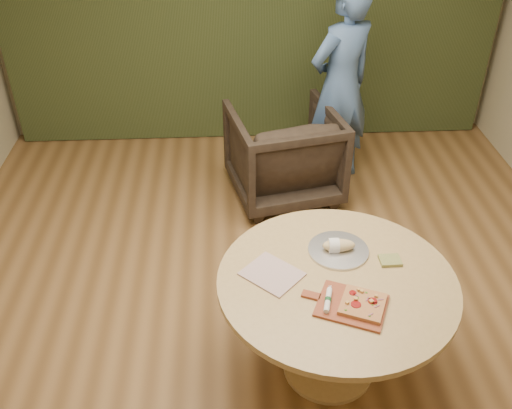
{
  "coord_description": "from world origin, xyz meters",
  "views": [
    {
      "loc": [
        -0.26,
        -2.6,
        2.89
      ],
      "look_at": [
        -0.1,
        0.25,
        0.9
      ],
      "focal_mm": 40.0,
      "sensor_mm": 36.0,
      "label": 1
    }
  ],
  "objects_px": {
    "pizza_paddle": "(350,305)",
    "bread_roll": "(337,245)",
    "serving_tray": "(338,250)",
    "flatbread_pizza": "(363,304)",
    "cutlery_roll": "(328,300)",
    "pedestal_table": "(335,297)",
    "person_standing": "(341,86)",
    "armchair": "(284,150)"
  },
  "relations": [
    {
      "from": "cutlery_roll",
      "to": "armchair",
      "type": "distance_m",
      "value": 2.21
    },
    {
      "from": "pedestal_table",
      "to": "cutlery_roll",
      "type": "relative_size",
      "value": 6.79
    },
    {
      "from": "cutlery_roll",
      "to": "bread_roll",
      "type": "distance_m",
      "value": 0.45
    },
    {
      "from": "pizza_paddle",
      "to": "bread_roll",
      "type": "height_order",
      "value": "bread_roll"
    },
    {
      "from": "cutlery_roll",
      "to": "pedestal_table",
      "type": "bearing_deg",
      "value": 81.06
    },
    {
      "from": "serving_tray",
      "to": "pizza_paddle",
      "type": "bearing_deg",
      "value": -92.42
    },
    {
      "from": "serving_tray",
      "to": "bread_roll",
      "type": "bearing_deg",
      "value": 180.0
    },
    {
      "from": "cutlery_roll",
      "to": "bread_roll",
      "type": "xyz_separation_m",
      "value": [
        0.12,
        0.43,
        0.01
      ]
    },
    {
      "from": "pizza_paddle",
      "to": "cutlery_roll",
      "type": "relative_size",
      "value": 2.4
    },
    {
      "from": "pedestal_table",
      "to": "cutlery_roll",
      "type": "bearing_deg",
      "value": -113.89
    },
    {
      "from": "pedestal_table",
      "to": "serving_tray",
      "type": "xyz_separation_m",
      "value": [
        0.05,
        0.24,
        0.15
      ]
    },
    {
      "from": "pizza_paddle",
      "to": "armchair",
      "type": "xyz_separation_m",
      "value": [
        -0.13,
        2.2,
        -0.3
      ]
    },
    {
      "from": "pedestal_table",
      "to": "armchair",
      "type": "xyz_separation_m",
      "value": [
        -0.1,
        1.99,
        -0.16
      ]
    },
    {
      "from": "pizza_paddle",
      "to": "serving_tray",
      "type": "bearing_deg",
      "value": 111.13
    },
    {
      "from": "armchair",
      "to": "serving_tray",
      "type": "bearing_deg",
      "value": 82.14
    },
    {
      "from": "serving_tray",
      "to": "bread_roll",
      "type": "xyz_separation_m",
      "value": [
        -0.01,
        0.0,
        0.04
      ]
    },
    {
      "from": "armchair",
      "to": "pedestal_table",
      "type": "bearing_deg",
      "value": 80.24
    },
    {
      "from": "pizza_paddle",
      "to": "bread_roll",
      "type": "xyz_separation_m",
      "value": [
        0.01,
        0.45,
        0.04
      ]
    },
    {
      "from": "pedestal_table",
      "to": "flatbread_pizza",
      "type": "relative_size",
      "value": 4.62
    },
    {
      "from": "pedestal_table",
      "to": "serving_tray",
      "type": "relative_size",
      "value": 3.76
    },
    {
      "from": "flatbread_pizza",
      "to": "serving_tray",
      "type": "bearing_deg",
      "value": 95.5
    },
    {
      "from": "armchair",
      "to": "bread_roll",
      "type": "bearing_deg",
      "value": 81.85
    },
    {
      "from": "serving_tray",
      "to": "bread_roll",
      "type": "height_order",
      "value": "bread_roll"
    },
    {
      "from": "pedestal_table",
      "to": "pizza_paddle",
      "type": "height_order",
      "value": "pizza_paddle"
    },
    {
      "from": "cutlery_roll",
      "to": "serving_tray",
      "type": "distance_m",
      "value": 0.45
    },
    {
      "from": "pizza_paddle",
      "to": "flatbread_pizza",
      "type": "xyz_separation_m",
      "value": [
        0.06,
        -0.01,
        0.02
      ]
    },
    {
      "from": "flatbread_pizza",
      "to": "cutlery_roll",
      "type": "distance_m",
      "value": 0.18
    },
    {
      "from": "pizza_paddle",
      "to": "armchair",
      "type": "height_order",
      "value": "armchair"
    },
    {
      "from": "pedestal_table",
      "to": "serving_tray",
      "type": "height_order",
      "value": "serving_tray"
    },
    {
      "from": "armchair",
      "to": "cutlery_roll",
      "type": "bearing_deg",
      "value": 77.76
    },
    {
      "from": "pedestal_table",
      "to": "cutlery_roll",
      "type": "height_order",
      "value": "cutlery_roll"
    },
    {
      "from": "serving_tray",
      "to": "pedestal_table",
      "type": "bearing_deg",
      "value": -101.07
    },
    {
      "from": "pizza_paddle",
      "to": "serving_tray",
      "type": "height_order",
      "value": "serving_tray"
    },
    {
      "from": "cutlery_roll",
      "to": "person_standing",
      "type": "distance_m",
      "value": 2.51
    },
    {
      "from": "pizza_paddle",
      "to": "armchair",
      "type": "distance_m",
      "value": 2.23
    },
    {
      "from": "pizza_paddle",
      "to": "pedestal_table",
      "type": "bearing_deg",
      "value": 120.98
    },
    {
      "from": "serving_tray",
      "to": "armchair",
      "type": "relative_size",
      "value": 0.39
    },
    {
      "from": "cutlery_roll",
      "to": "flatbread_pizza",
      "type": "bearing_deg",
      "value": 3.99
    },
    {
      "from": "flatbread_pizza",
      "to": "person_standing",
      "type": "height_order",
      "value": "person_standing"
    },
    {
      "from": "bread_roll",
      "to": "pedestal_table",
      "type": "bearing_deg",
      "value": -99.01
    },
    {
      "from": "pizza_paddle",
      "to": "flatbread_pizza",
      "type": "height_order",
      "value": "flatbread_pizza"
    },
    {
      "from": "pizza_paddle",
      "to": "serving_tray",
      "type": "xyz_separation_m",
      "value": [
        0.02,
        0.45,
        -0.0
      ]
    }
  ]
}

